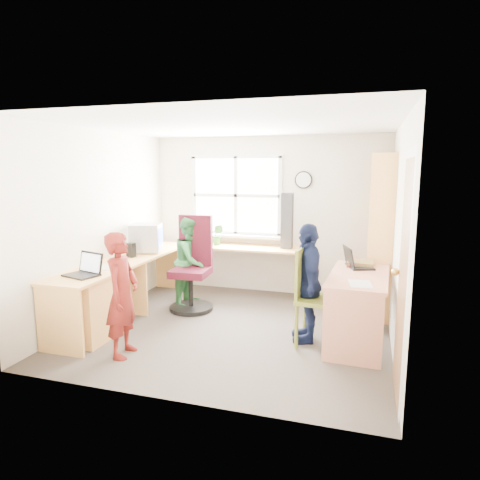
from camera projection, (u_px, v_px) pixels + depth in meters
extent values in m
cube|color=#413933|center=(234.00, 329.00, 5.18)|extent=(3.60, 3.40, 0.02)
cube|color=white|center=(234.00, 124.00, 4.78)|extent=(3.60, 3.40, 0.02)
cube|color=silver|center=(267.00, 215.00, 6.59)|extent=(3.60, 0.02, 2.40)
cube|color=silver|center=(168.00, 261.00, 3.36)|extent=(3.60, 0.02, 2.40)
cube|color=silver|center=(100.00, 225.00, 5.49)|extent=(0.02, 3.40, 2.40)
cube|color=silver|center=(399.00, 238.00, 4.46)|extent=(0.02, 3.40, 2.40)
cube|color=white|center=(236.00, 195.00, 6.66)|extent=(1.40, 0.01, 1.20)
cube|color=white|center=(236.00, 195.00, 6.66)|extent=(1.48, 0.04, 1.28)
cube|color=olive|center=(402.00, 281.00, 3.51)|extent=(0.02, 0.82, 2.00)
sphere|color=gold|center=(395.00, 272.00, 3.83)|extent=(0.07, 0.07, 0.07)
cylinder|color=black|center=(304.00, 180.00, 6.32)|extent=(0.26, 0.03, 0.26)
cylinder|color=white|center=(303.00, 180.00, 6.30)|extent=(0.22, 0.01, 0.22)
cube|color=#FFBA66|center=(127.00, 260.00, 5.58)|extent=(0.60, 2.70, 0.03)
cube|color=#FFBA66|center=(247.00, 247.00, 6.47)|extent=(1.65, 0.56, 0.03)
cube|color=#FFBA66|center=(128.00, 288.00, 5.64)|extent=(0.56, 0.03, 0.72)
cube|color=#FFBA66|center=(59.00, 322.00, 4.39)|extent=(0.56, 0.03, 0.72)
cube|color=#FFBA66|center=(172.00, 266.00, 6.89)|extent=(0.56, 0.03, 0.72)
cube|color=#FFBA66|center=(299.00, 275.00, 6.30)|extent=(0.03, 0.52, 0.72)
cube|color=#FFBA66|center=(82.00, 310.00, 4.74)|extent=(0.54, 0.45, 0.72)
cube|color=tan|center=(359.00, 276.00, 4.69)|extent=(0.68, 1.36, 0.03)
cube|color=tan|center=(352.00, 330.00, 4.16)|extent=(0.58, 0.06, 0.74)
cube|color=tan|center=(362.00, 293.00, 5.36)|extent=(0.58, 0.06, 0.74)
cube|color=#FFBA66|center=(381.00, 241.00, 5.17)|extent=(0.30, 0.02, 2.10)
cube|color=#FFBA66|center=(379.00, 230.00, 6.12)|extent=(0.30, 0.02, 2.10)
cube|color=#FFBA66|center=(384.00, 155.00, 5.47)|extent=(0.30, 1.00, 0.02)
cube|color=#FFBA66|center=(376.00, 307.00, 5.81)|extent=(0.30, 1.00, 0.02)
cube|color=#FFBA66|center=(377.00, 281.00, 5.75)|extent=(0.30, 1.00, 0.02)
cube|color=#FFBA66|center=(379.00, 253.00, 5.69)|extent=(0.30, 1.00, 0.02)
cube|color=#FFBA66|center=(380.00, 225.00, 5.62)|extent=(0.30, 1.00, 0.02)
cube|color=#FFBA66|center=(382.00, 196.00, 5.56)|extent=(0.30, 1.00, 0.02)
cube|color=#FFBA66|center=(383.00, 167.00, 5.50)|extent=(0.30, 1.00, 0.02)
cube|color=red|center=(377.00, 303.00, 5.50)|extent=(0.25, 0.28, 0.27)
cube|color=#1A56A1|center=(376.00, 295.00, 5.80)|extent=(0.25, 0.30, 0.29)
cube|color=#208631|center=(376.00, 289.00, 6.08)|extent=(0.25, 0.26, 0.30)
cube|color=gold|center=(378.00, 274.00, 5.44)|extent=(0.25, 0.28, 0.30)
cube|color=#753586|center=(378.00, 268.00, 5.74)|extent=(0.25, 0.30, 0.32)
cube|color=orange|center=(377.00, 265.00, 6.03)|extent=(0.25, 0.26, 0.29)
cube|color=#282828|center=(380.00, 244.00, 5.38)|extent=(0.25, 0.28, 0.32)
cube|color=silver|center=(379.00, 242.00, 5.68)|extent=(0.25, 0.30, 0.29)
cube|color=red|center=(379.00, 238.00, 5.96)|extent=(0.25, 0.26, 0.30)
cube|color=#1A56A1|center=(381.00, 216.00, 5.31)|extent=(0.25, 0.28, 0.29)
cube|color=#208631|center=(381.00, 213.00, 5.62)|extent=(0.25, 0.30, 0.30)
cube|color=gold|center=(380.00, 210.00, 5.90)|extent=(0.25, 0.26, 0.32)
cube|color=#753586|center=(383.00, 184.00, 5.25)|extent=(0.25, 0.28, 0.30)
cube|color=orange|center=(383.00, 183.00, 5.55)|extent=(0.25, 0.30, 0.32)
cube|color=#282828|center=(382.00, 183.00, 5.84)|extent=(0.25, 0.26, 0.29)
cylinder|color=black|center=(191.00, 308.00, 5.86)|extent=(0.63, 0.63, 0.05)
cylinder|color=black|center=(191.00, 290.00, 5.82)|extent=(0.07, 0.07, 0.45)
cube|color=#400C17|center=(191.00, 272.00, 5.78)|extent=(0.51, 0.51, 0.10)
cube|color=#400C17|center=(196.00, 240.00, 5.93)|extent=(0.47, 0.11, 0.70)
cylinder|color=olive|center=(296.00, 326.00, 4.57)|extent=(0.04, 0.04, 0.50)
cylinder|color=olive|center=(334.00, 331.00, 4.43)|extent=(0.04, 0.04, 0.50)
cylinder|color=olive|center=(305.00, 315.00, 4.94)|extent=(0.04, 0.04, 0.50)
cylinder|color=olive|center=(340.00, 319.00, 4.79)|extent=(0.04, 0.04, 0.50)
cube|color=olive|center=(319.00, 300.00, 4.64)|extent=(0.50, 0.50, 0.04)
cube|color=olive|center=(301.00, 272.00, 4.67)|extent=(0.07, 0.44, 0.55)
cube|color=#AEADB2|center=(147.00, 251.00, 6.03)|extent=(0.35, 0.31, 0.02)
cube|color=#AEADB2|center=(146.00, 238.00, 6.00)|extent=(0.49, 0.46, 0.38)
cube|color=#3F72F2|center=(161.00, 238.00, 6.00)|extent=(0.09, 0.31, 0.28)
cube|color=black|center=(81.00, 275.00, 4.68)|extent=(0.42, 0.35, 0.02)
cube|color=black|center=(91.00, 262.00, 4.78)|extent=(0.36, 0.16, 0.24)
cube|color=white|center=(90.00, 263.00, 4.77)|extent=(0.32, 0.13, 0.19)
cube|color=black|center=(360.00, 266.00, 5.02)|extent=(0.36, 0.42, 0.02)
cube|color=black|center=(349.00, 257.00, 5.00)|extent=(0.17, 0.36, 0.23)
cube|color=#3F72F2|center=(350.00, 257.00, 5.00)|extent=(0.14, 0.31, 0.19)
cube|color=black|center=(131.00, 250.00, 5.68)|extent=(0.10, 0.10, 0.19)
cube|color=black|center=(154.00, 242.00, 6.28)|extent=(0.10, 0.10, 0.19)
cube|color=black|center=(287.00, 221.00, 6.26)|extent=(0.16, 0.15, 0.82)
cube|color=red|center=(361.00, 263.00, 5.09)|extent=(0.31, 0.31, 0.06)
cube|color=beige|center=(110.00, 267.00, 5.11)|extent=(0.29, 0.36, 0.00)
cube|color=beige|center=(360.00, 284.00, 4.29)|extent=(0.25, 0.33, 0.00)
imported|color=#28652A|center=(218.00, 235.00, 6.57)|extent=(0.18, 0.15, 0.32)
imported|color=maroon|center=(122.00, 295.00, 4.36)|extent=(0.36, 0.50, 1.29)
imported|color=#327E3F|center=(191.00, 261.00, 6.04)|extent=(0.51, 0.63, 1.26)
imported|color=#131B3C|center=(307.00, 283.00, 4.74)|extent=(0.49, 0.83, 1.33)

